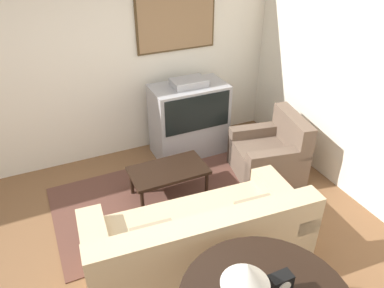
% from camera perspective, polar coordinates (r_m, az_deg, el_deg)
% --- Properties ---
extents(ground_plane, '(12.00, 12.00, 0.00)m').
position_cam_1_polar(ground_plane, '(4.01, -6.57, -16.88)').
color(ground_plane, brown).
extents(wall_back, '(12.00, 0.10, 2.70)m').
position_cam_1_polar(wall_back, '(5.04, -15.38, 11.55)').
color(wall_back, silver).
rests_on(wall_back, ground_plane).
extents(wall_right, '(0.06, 12.00, 2.70)m').
position_cam_1_polar(wall_right, '(4.52, 25.77, 7.09)').
color(wall_right, silver).
rests_on(wall_right, ground_plane).
extents(area_rug, '(2.60, 1.57, 0.01)m').
position_cam_1_polar(area_rug, '(4.67, -4.32, -8.23)').
color(area_rug, brown).
rests_on(area_rug, ground_plane).
extents(tv, '(1.03, 0.58, 1.13)m').
position_cam_1_polar(tv, '(5.28, -0.46, 3.82)').
color(tv, '#9E9EA3').
rests_on(tv, ground_plane).
extents(couch, '(2.17, 1.06, 0.85)m').
position_cam_1_polar(couch, '(3.71, 0.97, -14.62)').
color(couch, '#CCB289').
rests_on(couch, ground_plane).
extents(armchair, '(0.94, 0.95, 0.84)m').
position_cam_1_polar(armchair, '(5.03, 11.76, -1.74)').
color(armchair, brown).
rests_on(armchair, ground_plane).
extents(coffee_table, '(0.92, 0.52, 0.39)m').
position_cam_1_polar(coffee_table, '(4.51, -3.61, -4.30)').
color(coffee_table, black).
rests_on(coffee_table, ground_plane).
extents(table_lamp, '(0.31, 0.31, 0.44)m').
position_cam_1_polar(table_lamp, '(2.40, 8.25, -19.12)').
color(table_lamp, black).
rests_on(table_lamp, console_table).
extents(mantel_clock, '(0.16, 0.10, 0.19)m').
position_cam_1_polar(mantel_clock, '(2.71, 13.21, -20.26)').
color(mantel_clock, black).
rests_on(mantel_clock, console_table).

